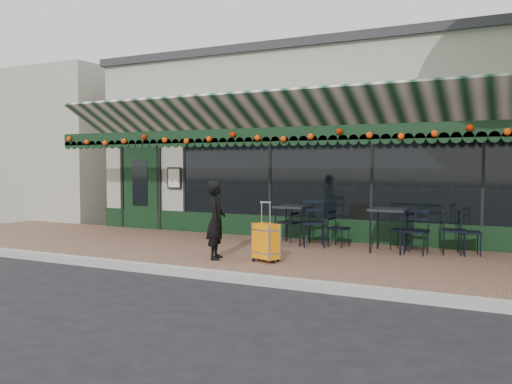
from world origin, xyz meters
The scene contains 16 objects.
ground centered at (0.00, 0.00, 0.00)m, with size 80.00×80.00×0.00m, color black.
sidewalk centered at (0.00, 2.00, 0.07)m, with size 18.00×4.00×0.15m, color brown.
curb centered at (0.00, -0.08, 0.07)m, with size 18.00×0.16×0.15m, color #9E9E99.
restaurant_building centered at (0.00, 7.84, 2.27)m, with size 12.00×9.60×4.50m.
neighbor_building_left centered at (-13.00, 8.00, 2.40)m, with size 12.00×8.00×4.80m, color gray.
woman centered at (-0.60, 0.85, 0.85)m, with size 0.51×0.34×1.41m, color black.
suitcase centered at (0.31, 1.00, 0.50)m, with size 0.52×0.41×1.05m.
cafe_table_a centered at (1.99, 3.02, 0.91)m, with size 0.69×0.69×0.85m.
cafe_table_b centered at (-0.08, 3.14, 0.89)m, with size 0.67×0.67×0.82m.
chair_a_left centered at (2.16, 3.41, 0.53)m, with size 0.38×0.38×0.77m, color black, non-canonical shape.
chair_a_right centered at (3.43, 3.36, 0.57)m, with size 0.42×0.42×0.83m, color black, non-canonical shape.
chair_a_front centered at (2.52, 2.99, 0.58)m, with size 0.43×0.43×0.85m, color black, non-canonical shape.
chair_a_extra centered at (3.17, 3.25, 0.60)m, with size 0.45×0.45×0.89m, color black, non-canonical shape.
chair_b_left centered at (-0.30, 3.47, 0.56)m, with size 0.41×0.41×0.83m, color black, non-canonical shape.
chair_b_right centered at (0.91, 3.23, 0.53)m, with size 0.38×0.38×0.76m, color black, non-canonical shape.
chair_b_front centered at (0.46, 2.98, 0.64)m, with size 0.49×0.49×0.98m, color black, non-canonical shape.
Camera 1 is at (4.38, -7.47, 1.87)m, focal length 38.00 mm.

